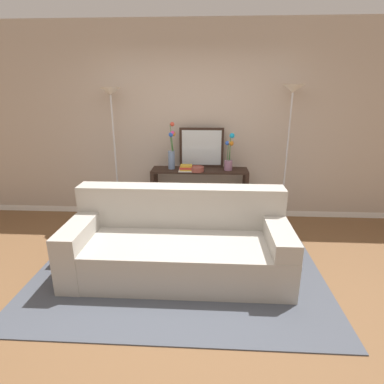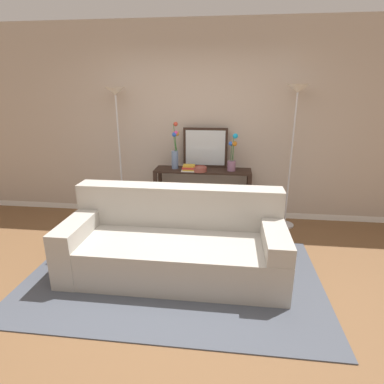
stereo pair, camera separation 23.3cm
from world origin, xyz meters
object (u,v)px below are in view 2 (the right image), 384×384
Objects in this scene: couch at (175,244)px; vase_short_flowers at (232,157)px; fruit_bowl at (200,169)px; book_stack at (189,168)px; wall_mirror at (205,148)px; floor_lamp_left at (117,118)px; console_table at (203,186)px; book_row_under_console at (180,217)px; floor_lamp_right at (295,118)px; vase_tall_flowers at (175,152)px.

vase_short_flowers is (0.59, 1.35, 0.70)m from couch.
book_stack is (-0.15, -0.00, 0.01)m from fruit_bowl.
fruit_bowl is (-0.06, -0.26, -0.25)m from wall_mirror.
floor_lamp_left is 1.71m from vase_short_flowers.
wall_mirror is at bearing 82.17° from console_table.
wall_mirror is 1.22× the size of vase_short_flowers.
floor_lamp_left reaches higher than book_stack.
vase_short_flowers reaches higher than book_stack.
floor_lamp_left is (-1.04, 1.35, 1.20)m from couch.
console_table is at bearing 31.30° from book_stack.
wall_mirror is 1.40× the size of book_row_under_console.
floor_lamp_right is 3.06× the size of wall_mirror.
wall_mirror reaches higher than book_stack.
vase_short_flowers is at bearing 12.06° from fruit_bowl.
vase_short_flowers is 1.14× the size of book_row_under_console.
floor_lamp_right is at bearing -0.72° from console_table.
console_table is 0.71× the size of floor_lamp_right.
book_row_under_console is (-0.16, 1.36, -0.25)m from couch.
wall_mirror reaches higher than couch.
vase_tall_flowers is 3.27× the size of fruit_bowl.
vase_short_flowers is at bearing 0.03° from floor_lamp_left.
floor_lamp_left is 3.68× the size of vase_short_flowers.
console_table is at bearing 0.00° from book_row_under_console.
book_stack is (-0.60, -0.10, -0.16)m from vase_short_flowers.
console_table is at bearing 178.01° from vase_short_flowers.
vase_tall_flowers reaches higher than book_stack.
floor_lamp_left is at bearing -179.28° from console_table.
floor_lamp_right is (1.39, 1.35, 1.23)m from couch.
couch is at bearing -80.67° from vase_tall_flowers.
floor_lamp_left reaches higher than couch.
book_stack is (-0.20, -0.26, -0.25)m from wall_mirror.
fruit_bowl is (-1.25, -0.10, -0.70)m from floor_lamp_right.
fruit_bowl reaches higher than console_table.
vase_short_flowers is (0.81, -0.02, -0.05)m from vase_tall_flowers.
floor_lamp_left is at bearing -178.54° from vase_tall_flowers.
floor_lamp_right is 1.68m from vase_tall_flowers.
vase_short_flowers is at bearing 66.38° from couch.
book_stack is (-1.39, -0.10, -0.70)m from floor_lamp_right.
floor_lamp_left is 3.01× the size of wall_mirror.
fruit_bowl is (0.14, 1.25, 0.53)m from couch.
vase_short_flowers is at bearing -1.99° from console_table.
vase_tall_flowers reaches higher than console_table.
fruit_bowl reaches higher than book_row_under_console.
fruit_bowl is 0.15m from book_stack.
console_table is 0.60m from book_row_under_console.
wall_mirror reaches higher than vase_short_flowers.
console_table is 0.72× the size of floor_lamp_left.
vase_tall_flowers is at bearing 179.26° from floor_lamp_right.
fruit_bowl is at bearing 0.05° from book_stack.
book_stack is 0.81m from book_row_under_console.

